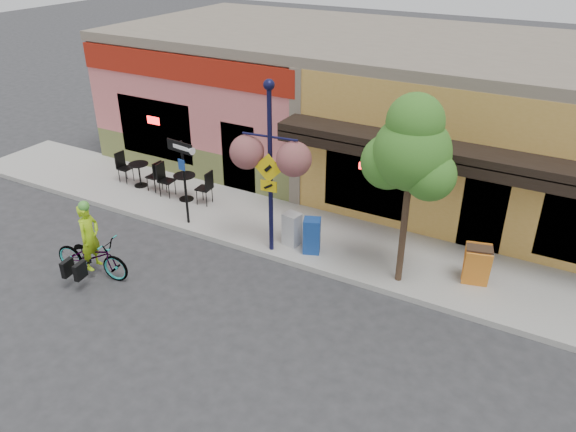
% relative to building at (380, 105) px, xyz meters
% --- Properties ---
extents(ground, '(90.00, 90.00, 0.00)m').
position_rel_building_xyz_m(ground, '(0.00, -7.50, -2.25)').
color(ground, '#2D2D30').
rests_on(ground, ground).
extents(sidewalk, '(24.00, 3.00, 0.15)m').
position_rel_building_xyz_m(sidewalk, '(0.00, -5.50, -2.17)').
color(sidewalk, '#9E9B93').
rests_on(sidewalk, ground).
extents(curb, '(24.00, 0.12, 0.15)m').
position_rel_building_xyz_m(curb, '(0.00, -6.95, -2.17)').
color(curb, '#A8A59E').
rests_on(curb, ground).
extents(building, '(18.20, 8.20, 4.50)m').
position_rel_building_xyz_m(building, '(0.00, 0.00, 0.00)').
color(building, '#D16768').
rests_on(building, ground).
extents(bicycle, '(2.09, 1.00, 1.05)m').
position_rel_building_xyz_m(bicycle, '(-3.53, -9.70, -1.72)').
color(bicycle, maroon).
rests_on(bicycle, ground).
extents(cyclist_rider, '(0.49, 0.66, 1.67)m').
position_rel_building_xyz_m(cyclist_rider, '(-3.48, -9.70, -1.42)').
color(cyclist_rider, '#A1D516').
rests_on(cyclist_rider, ground).
extents(lamp_post, '(1.48, 0.73, 4.44)m').
position_rel_building_xyz_m(lamp_post, '(-0.24, -6.74, 0.12)').
color(lamp_post, '#111137').
rests_on(lamp_post, sidewalk).
extents(one_way_sign, '(0.95, 0.32, 2.43)m').
position_rel_building_xyz_m(one_way_sign, '(-3.03, -6.65, -0.88)').
color(one_way_sign, black).
rests_on(one_way_sign, sidewalk).
extents(cafe_set_left, '(1.71, 0.90, 1.00)m').
position_rel_building_xyz_m(cafe_set_left, '(-5.91, -5.43, -1.60)').
color(cafe_set_left, black).
rests_on(cafe_set_left, sidewalk).
extents(cafe_set_right, '(1.84, 1.04, 1.06)m').
position_rel_building_xyz_m(cafe_set_right, '(-4.01, -5.51, -1.57)').
color(cafe_set_right, black).
rests_on(cafe_set_right, sidewalk).
extents(newspaper_box_blue, '(0.53, 0.51, 0.94)m').
position_rel_building_xyz_m(newspaper_box_blue, '(0.72, -6.35, -1.63)').
color(newspaper_box_blue, navy).
rests_on(newspaper_box_blue, sidewalk).
extents(newspaper_box_grey, '(0.47, 0.44, 0.89)m').
position_rel_building_xyz_m(newspaper_box_grey, '(0.09, -6.25, -1.66)').
color(newspaper_box_grey, '#B9B9B9').
rests_on(newspaper_box_grey, sidewalk).
extents(street_tree, '(2.02, 2.02, 4.56)m').
position_rel_building_xyz_m(street_tree, '(3.10, -6.46, 0.18)').
color(street_tree, '#3D7A26').
rests_on(street_tree, sidewalk).
extents(sandwich_board, '(0.68, 0.56, 0.98)m').
position_rel_building_xyz_m(sandwich_board, '(4.75, -5.93, -1.61)').
color(sandwich_board, orange).
rests_on(sandwich_board, sidewalk).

